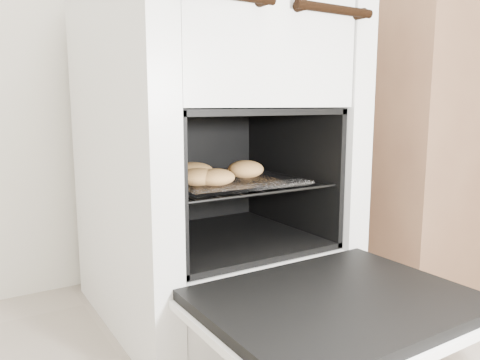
% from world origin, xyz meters
% --- Properties ---
extents(stove, '(0.61, 0.68, 0.93)m').
position_xyz_m(stove, '(-0.01, 1.16, 0.46)').
color(stove, silver).
rests_on(stove, ground).
extents(oven_door, '(0.55, 0.43, 0.04)m').
position_xyz_m(oven_door, '(-0.01, 0.65, 0.20)').
color(oven_door, black).
rests_on(oven_door, stove).
extents(oven_rack, '(0.44, 0.43, 0.01)m').
position_xyz_m(oven_rack, '(-0.01, 1.09, 0.39)').
color(oven_rack, black).
rests_on(oven_rack, stove).
extents(foil_sheet, '(0.34, 0.30, 0.01)m').
position_xyz_m(foil_sheet, '(-0.01, 1.07, 0.40)').
color(foil_sheet, silver).
rests_on(foil_sheet, oven_rack).
extents(baked_rolls, '(0.28, 0.23, 0.05)m').
position_xyz_m(baked_rolls, '(-0.07, 1.05, 0.42)').
color(baked_rolls, '#DCA358').
rests_on(baked_rolls, foil_sheet).
extents(counter, '(0.99, 0.70, 0.95)m').
position_xyz_m(counter, '(0.99, 1.12, 0.47)').
color(counter, brown).
rests_on(counter, ground).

